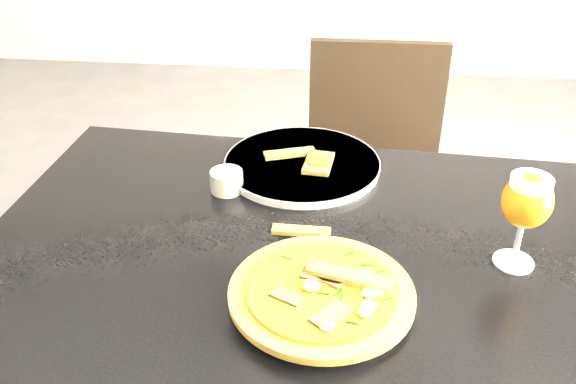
# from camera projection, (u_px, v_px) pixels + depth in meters

# --- Properties ---
(dining_table) EXTENTS (1.25, 0.88, 0.75)m
(dining_table) POSITION_uv_depth(u_px,v_px,m) (314.00, 288.00, 1.17)
(dining_table) COLOR black
(dining_table) RESTS_ON ground
(chair_far) EXTENTS (0.40, 0.40, 0.87)m
(chair_far) POSITION_uv_depth(u_px,v_px,m) (372.00, 187.00, 1.83)
(chair_far) COLOR black
(chair_far) RESTS_ON ground
(plate_main) EXTENTS (0.36, 0.36, 0.01)m
(plate_main) POSITION_uv_depth(u_px,v_px,m) (324.00, 297.00, 1.01)
(plate_main) COLOR white
(plate_main) RESTS_ON dining_table
(pizza) EXTENTS (0.29, 0.29, 0.03)m
(pizza) POSITION_uv_depth(u_px,v_px,m) (322.00, 292.00, 0.99)
(pizza) COLOR olive
(pizza) RESTS_ON plate_main
(plate_second) EXTENTS (0.42, 0.42, 0.02)m
(plate_second) POSITION_uv_depth(u_px,v_px,m) (302.00, 165.00, 1.37)
(plate_second) COLOR white
(plate_second) RESTS_ON dining_table
(crust_scraps) EXTENTS (0.15, 0.12, 0.01)m
(crust_scraps) POSITION_uv_depth(u_px,v_px,m) (309.00, 159.00, 1.36)
(crust_scraps) COLOR olive
(crust_scraps) RESTS_ON plate_second
(loose_crust) EXTENTS (0.11, 0.03, 0.01)m
(loose_crust) POSITION_uv_depth(u_px,v_px,m) (301.00, 231.00, 1.17)
(loose_crust) COLOR olive
(loose_crust) RESTS_ON dining_table
(sauce_cup) EXTENTS (0.07, 0.07, 0.04)m
(sauce_cup) POSITION_uv_depth(u_px,v_px,m) (227.00, 180.00, 1.28)
(sauce_cup) COLOR #B8B6A5
(sauce_cup) RESTS_ON dining_table
(beer_glass) EXTENTS (0.08, 0.08, 0.17)m
(beer_glass) POSITION_uv_depth(u_px,v_px,m) (527.00, 202.00, 1.03)
(beer_glass) COLOR silver
(beer_glass) RESTS_ON dining_table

